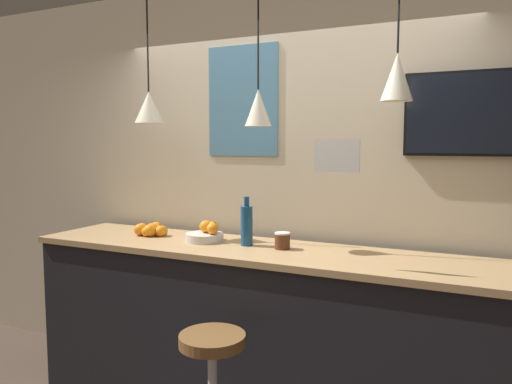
# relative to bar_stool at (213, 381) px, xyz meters

# --- Properties ---
(back_wall) EXTENTS (8.00, 0.06, 2.90)m
(back_wall) POSITION_rel_bar_stool_xyz_m (-0.04, 1.05, 0.93)
(back_wall) COLOR beige
(back_wall) RESTS_ON ground_plane
(service_counter) EXTENTS (3.06, 0.67, 1.11)m
(service_counter) POSITION_rel_bar_stool_xyz_m (-0.04, 0.61, 0.04)
(service_counter) COLOR black
(service_counter) RESTS_ON ground_plane
(bar_stool) EXTENTS (0.39, 0.39, 0.77)m
(bar_stool) POSITION_rel_bar_stool_xyz_m (0.00, 0.00, 0.00)
(bar_stool) COLOR #B7B7BC
(bar_stool) RESTS_ON ground_plane
(fruit_bowl) EXTENTS (0.25, 0.25, 0.14)m
(fruit_bowl) POSITION_rel_bar_stool_xyz_m (-0.43, 0.65, 0.64)
(fruit_bowl) COLOR beige
(fruit_bowl) RESTS_ON service_counter
(orange_pile) EXTENTS (0.28, 0.23, 0.09)m
(orange_pile) POSITION_rel_bar_stool_xyz_m (-0.90, 0.67, 0.63)
(orange_pile) COLOR orange
(orange_pile) RESTS_ON service_counter
(juice_bottle) EXTENTS (0.08, 0.08, 0.31)m
(juice_bottle) POSITION_rel_bar_stool_xyz_m (-0.12, 0.65, 0.72)
(juice_bottle) COLOR navy
(juice_bottle) RESTS_ON service_counter
(spread_jar) EXTENTS (0.10, 0.10, 0.10)m
(spread_jar) POSITION_rel_bar_stool_xyz_m (0.12, 0.65, 0.64)
(spread_jar) COLOR #562D19
(spread_jar) RESTS_ON service_counter
(pendant_lamp_left) EXTENTS (0.20, 0.20, 0.90)m
(pendant_lamp_left) POSITION_rel_bar_stool_xyz_m (-0.87, 0.64, 1.49)
(pendant_lamp_left) COLOR black
(pendant_lamp_middle) EXTENTS (0.17, 0.17, 0.94)m
(pendant_lamp_middle) POSITION_rel_bar_stool_xyz_m (-0.04, 0.64, 1.46)
(pendant_lamp_middle) COLOR black
(pendant_lamp_right) EXTENTS (0.17, 0.17, 0.81)m
(pendant_lamp_right) POSITION_rel_bar_stool_xyz_m (0.79, 0.64, 1.60)
(pendant_lamp_right) COLOR black
(mounted_tv) EXTENTS (0.71, 0.04, 0.49)m
(mounted_tv) POSITION_rel_bar_stool_xyz_m (1.13, 1.00, 1.41)
(mounted_tv) COLOR black
(hanging_menu_board) EXTENTS (0.24, 0.01, 0.17)m
(hanging_menu_board) POSITION_rel_bar_stool_xyz_m (0.55, 0.35, 1.18)
(hanging_menu_board) COLOR white
(wall_poster) EXTENTS (0.54, 0.01, 0.78)m
(wall_poster) POSITION_rel_bar_stool_xyz_m (-0.34, 1.02, 1.54)
(wall_poster) COLOR teal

